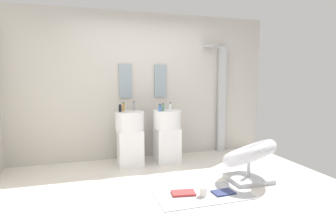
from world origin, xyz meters
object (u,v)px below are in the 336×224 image
at_px(soap_bottle_black, 120,108).
at_px(soap_bottle_blue, 160,108).
at_px(coffee_mug, 203,192).
at_px(pedestal_sink_left, 130,136).
at_px(soap_bottle_green, 163,107).
at_px(lounge_chair, 249,157).
at_px(soap_bottle_white, 170,106).
at_px(magazine_navy, 223,192).
at_px(soap_bottle_amber, 123,107).
at_px(pedestal_sink_right, 167,134).
at_px(soap_bottle_grey, 134,106).
at_px(shower_column, 221,97).
at_px(magazine_red, 183,193).

bearing_deg(soap_bottle_black, soap_bottle_blue, -10.61).
height_order(coffee_mug, soap_bottle_blue, soap_bottle_blue).
relative_size(pedestal_sink_left, soap_bottle_green, 7.50).
relative_size(lounge_chair, soap_bottle_white, 8.77).
xyz_separation_m(magazine_navy, soap_bottle_amber, (-1.01, 1.61, 0.95)).
distance_m(pedestal_sink_right, soap_bottle_grey, 0.74).
relative_size(lounge_chair, soap_bottle_blue, 8.96).
bearing_deg(soap_bottle_grey, coffee_mug, -72.02).
xyz_separation_m(soap_bottle_grey, soap_bottle_amber, (-0.18, -0.05, -0.00)).
bearing_deg(shower_column, soap_bottle_white, -167.31).
bearing_deg(soap_bottle_amber, pedestal_sink_right, -6.67).
distance_m(pedestal_sink_right, soap_bottle_black, 0.92).
xyz_separation_m(shower_column, coffee_mug, (-1.21, -1.90, -1.01)).
relative_size(pedestal_sink_right, lounge_chair, 0.91).
bearing_deg(soap_bottle_white, soap_bottle_amber, -178.16).
bearing_deg(soap_bottle_black, soap_bottle_grey, 22.33).
bearing_deg(lounge_chair, shower_column, 76.75).
height_order(lounge_chair, magazine_navy, lounge_chair).
distance_m(pedestal_sink_right, soap_bottle_green, 0.49).
height_order(lounge_chair, soap_bottle_blue, soap_bottle_blue).
bearing_deg(coffee_mug, soap_bottle_green, 93.48).
distance_m(soap_bottle_blue, soap_bottle_amber, 0.60).
bearing_deg(soap_bottle_blue, lounge_chair, -48.87).
distance_m(magazine_navy, soap_bottle_white, 1.90).
relative_size(soap_bottle_amber, soap_bottle_green, 1.16).
xyz_separation_m(lounge_chair, soap_bottle_amber, (-1.57, 1.30, 0.62)).
bearing_deg(soap_bottle_blue, soap_bottle_white, 39.00).
height_order(soap_bottle_grey, soap_bottle_white, soap_bottle_grey).
height_order(pedestal_sink_right, coffee_mug, pedestal_sink_right).
bearing_deg(coffee_mug, soap_bottle_black, 116.68).
bearing_deg(shower_column, magazine_navy, -116.24).
bearing_deg(soap_bottle_amber, magazine_red, -70.88).
height_order(lounge_chair, soap_bottle_black, soap_bottle_black).
xyz_separation_m(soap_bottle_white, soap_bottle_green, (-0.18, -0.19, 0.00)).
bearing_deg(pedestal_sink_left, soap_bottle_amber, 135.65).
bearing_deg(pedestal_sink_left, soap_bottle_blue, -9.73).
bearing_deg(soap_bottle_green, pedestal_sink_left, 171.83).
distance_m(magazine_navy, magazine_red, 0.51).
xyz_separation_m(coffee_mug, soap_bottle_green, (-0.09, 1.46, 0.90)).
bearing_deg(soap_bottle_amber, soap_bottle_white, 1.84).
height_order(pedestal_sink_right, soap_bottle_green, soap_bottle_green).
bearing_deg(soap_bottle_grey, magazine_navy, -63.64).
bearing_deg(soap_bottle_white, pedestal_sink_right, -129.29).
distance_m(pedestal_sink_right, soap_bottle_white, 0.49).
bearing_deg(pedestal_sink_right, soap_bottle_grey, 165.90).
xyz_separation_m(soap_bottle_white, soap_bottle_blue, (-0.24, -0.20, -0.00)).
height_order(magazine_red, soap_bottle_amber, soap_bottle_amber).
distance_m(soap_bottle_grey, soap_bottle_green, 0.50).
relative_size(magazine_red, soap_bottle_green, 2.16).
bearing_deg(soap_bottle_amber, soap_bottle_green, -14.46).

